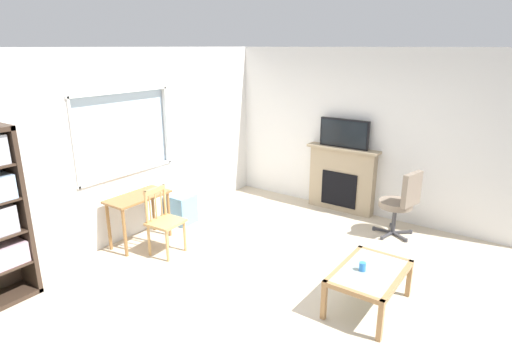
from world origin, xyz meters
TOP-DOWN VIEW (x-y plane):
  - ground at (0.00, 0.00)m, footprint 6.43×5.89m
  - wall_back_with_window at (0.01, 2.45)m, footprint 5.43×0.15m
  - wall_right at (2.77, 0.00)m, footprint 0.12×5.09m
  - desk_under_window at (-0.17, 2.10)m, footprint 0.88×0.43m
  - wooden_chair at (-0.19, 1.58)m, footprint 0.45×0.43m
  - plastic_drawer_unit at (0.67, 2.15)m, footprint 0.35×0.40m
  - fireplace at (2.62, 0.32)m, footprint 0.26×1.21m
  - tv at (2.60, 0.32)m, footprint 0.06×0.83m
  - office_chair at (2.14, -0.82)m, footprint 0.58×0.60m
  - coffee_table at (0.20, -1.10)m, footprint 0.96×0.63m
  - sippy_cup at (0.16, -1.03)m, footprint 0.07×0.07m

SIDE VIEW (x-z plane):
  - ground at x=0.00m, z-range -0.02..0.00m
  - plastic_drawer_unit at x=0.67m, z-range 0.00..0.45m
  - coffee_table at x=0.20m, z-range 0.16..0.59m
  - wooden_chair at x=-0.19m, z-range 0.01..0.91m
  - sippy_cup at x=0.16m, z-range 0.44..0.53m
  - fireplace at x=2.62m, z-range 0.00..1.09m
  - office_chair at x=2.14m, z-range 0.05..1.05m
  - desk_under_window at x=-0.17m, z-range 0.23..0.93m
  - wall_back_with_window at x=0.01m, z-range -0.02..2.64m
  - tv at x=2.60m, z-range 1.09..1.56m
  - wall_right at x=2.77m, z-range 0.00..2.66m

